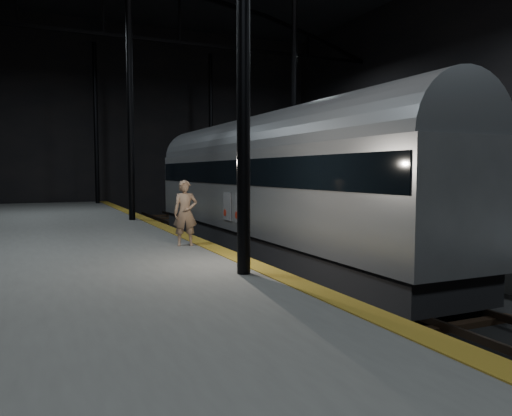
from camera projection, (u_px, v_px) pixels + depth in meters
ground at (309, 271)px, 15.05m from camera, size 44.00×44.00×0.00m
platform_left at (37, 276)px, 11.96m from camera, size 9.00×43.80×1.00m
platform_right at (488, 241)px, 18.07m from camera, size 9.00×43.80×1.00m
tactile_strip at (206, 244)px, 13.65m from camera, size 0.50×43.80×0.01m
track at (309, 269)px, 15.05m from camera, size 2.40×43.00×0.24m
train at (265, 179)px, 17.71m from camera, size 2.75×18.31×4.89m
woman at (185, 213)px, 13.43m from camera, size 0.73×0.56×1.77m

